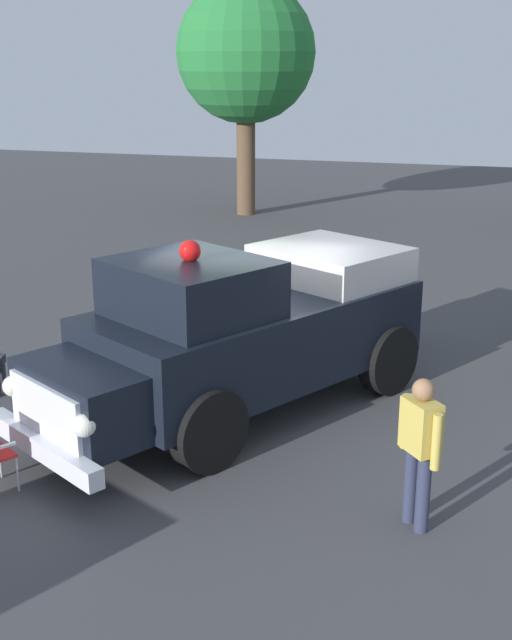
{
  "coord_description": "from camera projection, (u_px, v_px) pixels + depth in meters",
  "views": [
    {
      "loc": [
        10.66,
        3.29,
        4.72
      ],
      "look_at": [
        0.27,
        0.07,
        1.29
      ],
      "focal_mm": 46.06,
      "sensor_mm": 36.0,
      "label": 1
    }
  ],
  "objects": [
    {
      "name": "lawn_chair_spare",
      "position": [
        398.0,
        310.0,
        14.27
      ],
      "size": [
        0.69,
        0.69,
        1.02
      ],
      "color": "#B7BABF",
      "rests_on": "ground"
    },
    {
      "name": "oak_tree_right",
      "position": [
        246.0,
        54.0,
        25.17
      ],
      "size": [
        4.31,
        4.31,
        7.17
      ],
      "color": "brown",
      "rests_on": "ground"
    },
    {
      "name": "traffic_cone",
      "position": [
        72.0,
        339.0,
        13.65
      ],
      "size": [
        0.4,
        0.4,
        0.64
      ],
      "color": "orange",
      "rests_on": "ground"
    },
    {
      "name": "vintage_fire_truck",
      "position": [
        244.0,
        330.0,
        11.28
      ],
      "size": [
        6.26,
        4.79,
        2.59
      ],
      "color": "black",
      "rests_on": "ground"
    },
    {
      "name": "spectator_standing",
      "position": [
        420.0,
        443.0,
        8.45
      ],
      "size": [
        0.55,
        0.5,
        1.68
      ],
      "color": "#2D334C",
      "rests_on": "ground"
    },
    {
      "name": "ground_plane",
      "position": [
        257.0,
        398.0,
        12.06
      ],
      "size": [
        60.0,
        60.0,
        0.0
      ],
      "primitive_type": "plane",
      "color": "#424244"
    }
  ]
}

